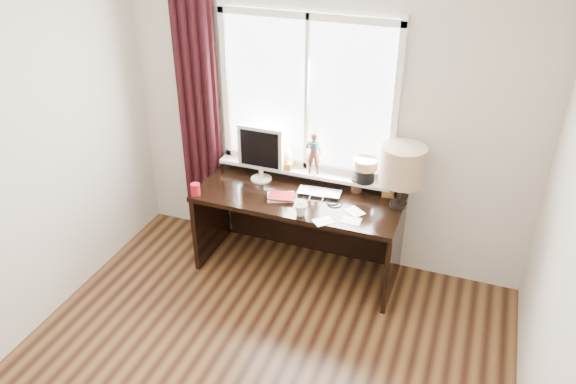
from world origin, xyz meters
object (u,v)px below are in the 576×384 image
at_px(monitor, 260,151).
at_px(red_cup, 195,189).
at_px(laptop, 320,193).
at_px(table_lamp, 403,165).
at_px(desk, 302,215).
at_px(mug, 301,209).

bearing_deg(monitor, red_cup, -133.45).
distance_m(laptop, table_lamp, 0.73).
distance_m(red_cup, desk, 0.93).
relative_size(mug, desk, 0.06).
relative_size(mug, red_cup, 1.00).
bearing_deg(mug, laptop, 83.38).
bearing_deg(table_lamp, mug, -149.86).
distance_m(monitor, table_lamp, 1.20).
distance_m(desk, table_lamp, 1.00).
bearing_deg(desk, laptop, -3.44).
xyz_separation_m(red_cup, monitor, (0.41, 0.43, 0.23)).
relative_size(desk, table_lamp, 3.27).
bearing_deg(laptop, monitor, 168.81).
xyz_separation_m(desk, monitor, (-0.39, 0.05, 0.52)).
distance_m(red_cup, monitor, 0.63).
xyz_separation_m(mug, table_lamp, (0.68, 0.40, 0.31)).
distance_m(laptop, red_cup, 1.03).
xyz_separation_m(desk, table_lamp, (0.80, 0.03, 0.61)).
bearing_deg(red_cup, desk, 25.11).
distance_m(red_cup, table_lamp, 1.68).
bearing_deg(red_cup, monitor, 46.55).
height_order(red_cup, desk, red_cup).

